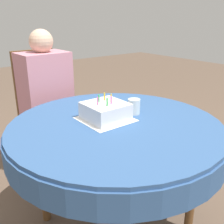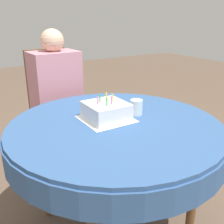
{
  "view_description": "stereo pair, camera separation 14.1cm",
  "coord_description": "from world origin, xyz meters",
  "views": [
    {
      "loc": [
        -0.82,
        -1.02,
        1.24
      ],
      "look_at": [
        -0.01,
        0.02,
        0.76
      ],
      "focal_mm": 42.0,
      "sensor_mm": 36.0,
      "label": 1
    },
    {
      "loc": [
        -0.71,
        -1.1,
        1.24
      ],
      "look_at": [
        -0.01,
        0.02,
        0.76
      ],
      "focal_mm": 42.0,
      "sensor_mm": 36.0,
      "label": 2
    }
  ],
  "objects": [
    {
      "name": "dining_table",
      "position": [
        0.0,
        0.0,
        0.62
      ],
      "size": [
        1.17,
        1.17,
        0.7
      ],
      "color": "#335689",
      "rests_on": "ground_plane"
    },
    {
      "name": "birthday_cake",
      "position": [
        -0.02,
        0.07,
        0.75
      ],
      "size": [
        0.22,
        0.22,
        0.14
      ],
      "color": "white",
      "rests_on": "dining_table"
    },
    {
      "name": "chair",
      "position": [
        -0.03,
        0.9,
        0.53
      ],
      "size": [
        0.39,
        0.39,
        1.0
      ],
      "rotation": [
        0.0,
        0.0,
        0.04
      ],
      "color": "brown",
      "rests_on": "ground_plane"
    },
    {
      "name": "drinking_glass",
      "position": [
        0.17,
        0.04,
        0.75
      ],
      "size": [
        0.07,
        0.07,
        0.09
      ],
      "color": "silver",
      "rests_on": "dining_table"
    },
    {
      "name": "napkin",
      "position": [
        -0.02,
        0.07,
        0.7
      ],
      "size": [
        0.27,
        0.27,
        0.0
      ],
      "color": "white",
      "rests_on": "dining_table"
    },
    {
      "name": "person",
      "position": [
        -0.03,
        0.8,
        0.7
      ],
      "size": [
        0.37,
        0.36,
        1.16
      ],
      "rotation": [
        0.0,
        0.0,
        0.04
      ],
      "color": "#DBB293",
      "rests_on": "ground_plane"
    }
  ]
}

